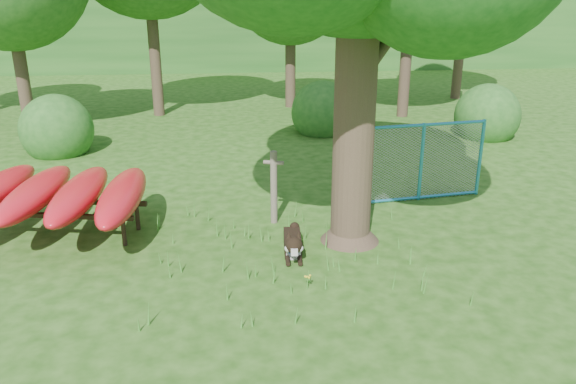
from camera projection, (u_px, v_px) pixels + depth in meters
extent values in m
plane|color=#1B450D|center=(283.00, 290.00, 7.76)|extent=(80.00, 80.00, 0.00)
cylinder|color=#3A2C1F|center=(356.00, 88.00, 8.45)|extent=(0.85, 0.85, 5.04)
cone|color=#3A2C1F|center=(350.00, 226.00, 9.22)|extent=(1.28, 1.28, 0.50)
cylinder|color=#3A2C1F|center=(390.00, 38.00, 8.49)|extent=(1.15, 1.12, 1.07)
cylinder|color=#3A2C1F|center=(322.00, 11.00, 8.01)|extent=(1.20, 0.29, 1.03)
cylinder|color=brown|center=(274.00, 188.00, 9.80)|extent=(0.15, 0.15, 1.31)
cylinder|color=brown|center=(274.00, 163.00, 9.64)|extent=(0.36, 0.17, 0.07)
cylinder|color=black|center=(124.00, 232.00, 9.03)|extent=(0.09, 0.09, 0.46)
cylinder|color=black|center=(4.00, 213.00, 9.83)|extent=(0.09, 0.09, 0.46)
cylinder|color=black|center=(137.00, 217.00, 9.64)|extent=(0.09, 0.09, 0.46)
cube|color=black|center=(50.00, 215.00, 9.04)|extent=(2.73, 0.59, 0.07)
cube|color=black|center=(68.00, 201.00, 9.65)|extent=(2.73, 0.59, 0.07)
ellipsoid|color=red|center=(36.00, 193.00, 9.29)|extent=(0.88, 2.81, 0.44)
ellipsoid|color=red|center=(79.00, 194.00, 9.23)|extent=(0.78, 2.80, 0.44)
ellipsoid|color=red|center=(122.00, 196.00, 9.17)|extent=(0.69, 2.78, 0.44)
cube|color=black|center=(293.00, 243.00, 8.92)|extent=(0.31, 0.73, 0.25)
cube|color=beige|center=(293.00, 252.00, 8.63)|extent=(0.23, 0.16, 0.22)
sphere|color=black|center=(294.00, 245.00, 8.39)|extent=(0.27, 0.27, 0.27)
cube|color=beige|center=(294.00, 251.00, 8.29)|extent=(0.11, 0.15, 0.09)
sphere|color=beige|center=(289.00, 248.00, 8.38)|extent=(0.12, 0.12, 0.12)
sphere|color=beige|center=(299.00, 248.00, 8.39)|extent=(0.12, 0.12, 0.12)
cone|color=black|center=(289.00, 235.00, 8.38)|extent=(0.12, 0.13, 0.13)
cone|color=black|center=(299.00, 235.00, 8.39)|extent=(0.11, 0.12, 0.13)
cylinder|color=black|center=(288.00, 260.00, 8.50)|extent=(0.09, 0.31, 0.07)
cylinder|color=black|center=(300.00, 260.00, 8.51)|extent=(0.09, 0.31, 0.07)
sphere|color=black|center=(295.00, 227.00, 9.25)|extent=(0.16, 0.16, 0.16)
torus|color=#1837BA|center=(294.00, 247.00, 8.49)|extent=(0.26, 0.09, 0.26)
cylinder|color=teal|center=(359.00, 167.00, 10.55)|extent=(0.08, 0.08, 1.54)
cylinder|color=teal|center=(421.00, 162.00, 10.85)|extent=(0.08, 0.08, 1.54)
cylinder|color=teal|center=(480.00, 158.00, 11.15)|extent=(0.08, 0.08, 1.54)
cylinder|color=teal|center=(424.00, 125.00, 10.60)|extent=(2.55, 0.44, 0.06)
cylinder|color=teal|center=(418.00, 197.00, 11.10)|extent=(2.55, 0.44, 0.06)
plane|color=gray|center=(421.00, 162.00, 10.85)|extent=(2.54, 0.38, 2.57)
cylinder|color=#42872C|center=(307.00, 283.00, 7.75)|extent=(0.02, 0.02, 0.19)
sphere|color=yellow|center=(307.00, 277.00, 7.72)|extent=(0.03, 0.03, 0.03)
sphere|color=yellow|center=(310.00, 275.00, 7.73)|extent=(0.03, 0.03, 0.03)
sphere|color=yellow|center=(305.00, 276.00, 7.74)|extent=(0.03, 0.03, 0.03)
sphere|color=yellow|center=(309.00, 278.00, 7.69)|extent=(0.03, 0.03, 0.03)
sphere|color=yellow|center=(306.00, 277.00, 7.69)|extent=(0.03, 0.03, 0.03)
cylinder|color=#3A2C1F|center=(20.00, 59.00, 15.78)|extent=(0.36, 0.36, 4.20)
cylinder|color=#3A2C1F|center=(153.00, 33.00, 17.82)|extent=(0.36, 0.36, 5.25)
cylinder|color=#3A2C1F|center=(290.00, 51.00, 19.42)|extent=(0.36, 0.36, 3.85)
cylinder|color=#3A2C1F|center=(407.00, 42.00, 17.73)|extent=(0.36, 0.36, 4.76)
cylinder|color=#3A2C1F|center=(462.00, 32.00, 20.81)|extent=(0.36, 0.36, 4.90)
sphere|color=#21581C|center=(60.00, 153.00, 14.30)|extent=(1.80, 1.80, 1.80)
sphere|color=#21581C|center=(485.00, 137.00, 15.87)|extent=(1.80, 1.80, 1.80)
sphere|color=#21581C|center=(322.00, 133.00, 16.38)|extent=(1.80, 1.80, 1.80)
cube|color=#21581C|center=(238.00, 7.00, 32.96)|extent=(80.00, 12.00, 6.00)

